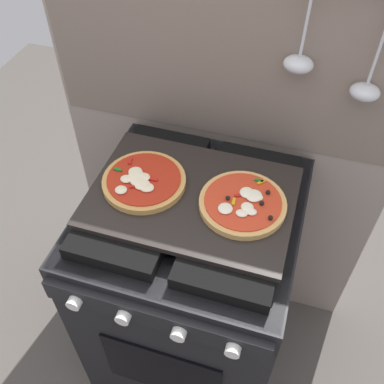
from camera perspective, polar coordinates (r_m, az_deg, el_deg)
name	(u,v)px	position (r m, az deg, el deg)	size (l,w,h in m)	color
ground_plane	(192,343)	(1.95, 0.00, -18.94)	(4.00, 4.00, 0.00)	#4C4742
kitchen_backsplash	(222,151)	(1.49, 3.94, 5.32)	(1.10, 0.09, 1.55)	gray
stove	(192,287)	(1.54, -0.02, -12.17)	(0.60, 0.64, 0.90)	black
baking_tray	(192,197)	(1.18, 0.00, -0.60)	(0.54, 0.38, 0.02)	black
pizza_left	(144,180)	(1.20, -6.26, 1.50)	(0.23, 0.23, 0.03)	tan
pizza_right	(243,203)	(1.14, 6.60, -1.45)	(0.23, 0.23, 0.03)	tan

